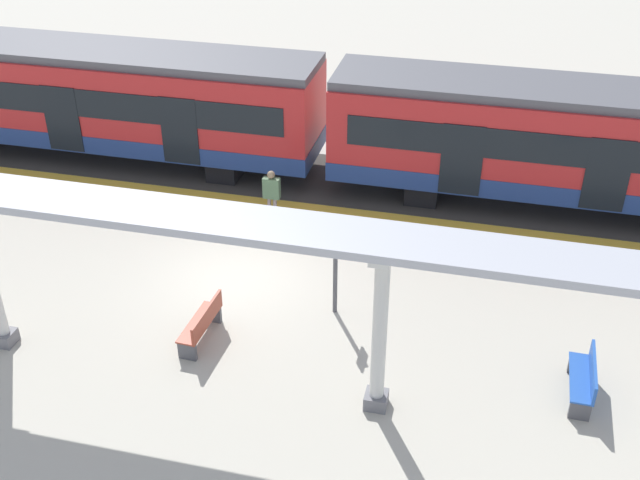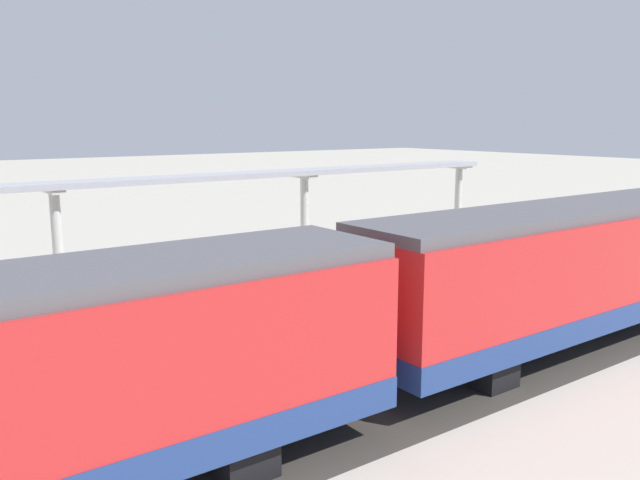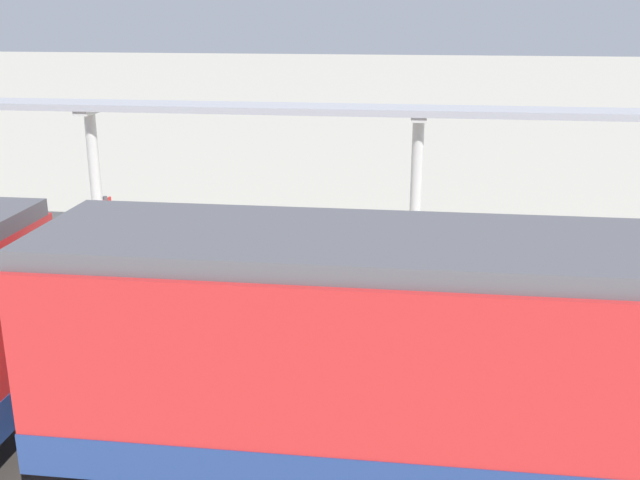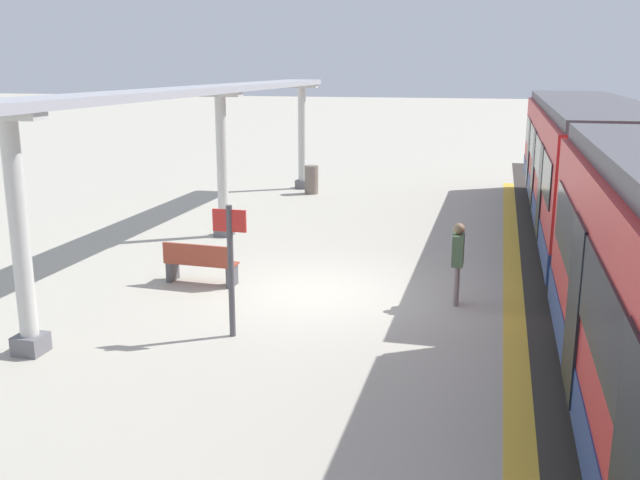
% 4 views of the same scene
% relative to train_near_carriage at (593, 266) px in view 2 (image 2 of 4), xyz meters
% --- Properties ---
extents(ground_plane, '(176.00, 176.00, 0.00)m').
position_rel_train_near_carriage_xyz_m(ground_plane, '(5.57, 6.75, -1.83)').
color(ground_plane, '#B4AF9F').
extents(tactile_edge_strip, '(0.39, 29.46, 0.01)m').
position_rel_train_near_carriage_xyz_m(tactile_edge_strip, '(1.79, 6.75, -1.83)').
color(tactile_edge_strip, gold).
rests_on(tactile_edge_strip, ground).
extents(trackbed, '(3.20, 41.46, 0.01)m').
position_rel_train_near_carriage_xyz_m(trackbed, '(-0.01, 6.75, -1.83)').
color(trackbed, '#38332D').
rests_on(trackbed, ground).
extents(train_near_carriage, '(2.65, 14.75, 3.48)m').
position_rel_train_near_carriage_xyz_m(train_near_carriage, '(0.00, 0.00, 0.00)').
color(train_near_carriage, red).
rests_on(train_near_carriage, ground).
extents(canopy_pillar_nearest, '(1.10, 0.44, 3.71)m').
position_rel_train_near_carriage_xyz_m(canopy_pillar_nearest, '(9.10, -4.98, 0.05)').
color(canopy_pillar_nearest, slate).
rests_on(canopy_pillar_nearest, ground).
extents(canopy_pillar_second, '(1.10, 0.44, 3.71)m').
position_rel_train_near_carriage_xyz_m(canopy_pillar_second, '(9.10, 2.69, 0.05)').
color(canopy_pillar_second, slate).
rests_on(canopy_pillar_second, ground).
extents(canopy_pillar_third, '(1.10, 0.44, 3.71)m').
position_rel_train_near_carriage_xyz_m(canopy_pillar_third, '(9.10, 10.80, 0.05)').
color(canopy_pillar_third, slate).
rests_on(canopy_pillar_third, ground).
extents(canopy_beam, '(1.20, 24.27, 0.16)m').
position_rel_train_near_carriage_xyz_m(canopy_beam, '(9.10, 6.76, 1.95)').
color(canopy_beam, '#A8AAB2').
rests_on(canopy_beam, canopy_pillar_nearest).
extents(bench_near_end, '(1.52, 0.52, 0.86)m').
position_rel_train_near_carriage_xyz_m(bench_near_end, '(7.99, 6.82, -1.39)').
color(bench_near_end, '#993D2A').
rests_on(bench_near_end, ground).
extents(trash_bin, '(0.48, 0.48, 0.98)m').
position_rel_train_near_carriage_xyz_m(trash_bin, '(8.49, -3.98, -1.34)').
color(trash_bin, '#74665C').
rests_on(trash_bin, ground).
extents(platform_info_sign, '(0.56, 0.10, 2.20)m').
position_rel_train_near_carriage_xyz_m(platform_info_sign, '(6.32, 9.36, -0.51)').
color(platform_info_sign, '#4C4C51').
rests_on(platform_info_sign, ground).
extents(passenger_waiting_near_edge, '(0.21, 0.45, 1.56)m').
position_rel_train_near_carriage_xyz_m(passenger_waiting_near_edge, '(2.85, 6.85, -0.86)').
color(passenger_waiting_near_edge, gray).
rests_on(passenger_waiting_near_edge, ground).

